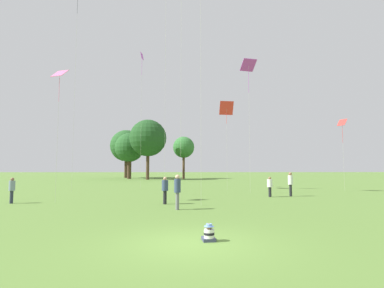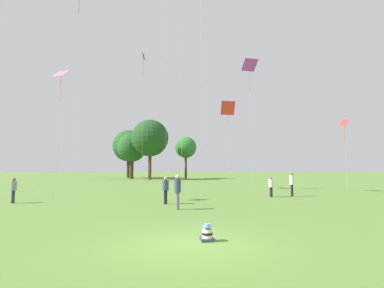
{
  "view_description": "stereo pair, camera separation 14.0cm",
  "coord_description": "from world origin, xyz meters",
  "px_view_note": "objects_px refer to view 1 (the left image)",
  "views": [
    {
      "loc": [
        -0.16,
        -8.9,
        2.2
      ],
      "look_at": [
        0.17,
        6.08,
        3.4
      ],
      "focal_mm": 28.0,
      "sensor_mm": 36.0,
      "label": 1
    },
    {
      "loc": [
        -0.02,
        -8.9,
        2.2
      ],
      "look_at": [
        0.17,
        6.08,
        3.4
      ],
      "focal_mm": 28.0,
      "sensor_mm": 36.0,
      "label": 2
    }
  ],
  "objects_px": {
    "kite_5": "(77,2)",
    "distant_tree_1": "(148,138)",
    "person_standing_3": "(177,189)",
    "kite_0": "(142,65)",
    "person_standing_4": "(12,188)",
    "kite_9": "(342,125)",
    "person_standing_0": "(290,182)",
    "person_standing_1": "(165,188)",
    "distant_tree_0": "(130,148)",
    "kite_1": "(226,109)",
    "seated_toddler": "(209,234)",
    "distant_tree_3": "(126,146)",
    "kite_3": "(248,68)",
    "person_standing_2": "(270,185)",
    "distant_tree_2": "(184,147)",
    "kite_8": "(60,78)"
  },
  "relations": [
    {
      "from": "person_standing_0",
      "to": "distant_tree_3",
      "type": "xyz_separation_m",
      "value": [
        -21.6,
        44.15,
        6.08
      ]
    },
    {
      "from": "person_standing_0",
      "to": "kite_8",
      "type": "bearing_deg",
      "value": 52.47
    },
    {
      "from": "kite_0",
      "to": "kite_5",
      "type": "distance_m",
      "value": 8.51
    },
    {
      "from": "kite_5",
      "to": "distant_tree_3",
      "type": "xyz_separation_m",
      "value": [
        -2.75,
        39.06,
        -11.27
      ]
    },
    {
      "from": "person_standing_4",
      "to": "distant_tree_1",
      "type": "xyz_separation_m",
      "value": [
        3.67,
        37.9,
        6.94
      ]
    },
    {
      "from": "person_standing_2",
      "to": "kite_0",
      "type": "bearing_deg",
      "value": 157.78
    },
    {
      "from": "kite_3",
      "to": "distant_tree_3",
      "type": "distance_m",
      "value": 45.27
    },
    {
      "from": "person_standing_0",
      "to": "person_standing_1",
      "type": "bearing_deg",
      "value": 65.59
    },
    {
      "from": "kite_5",
      "to": "distant_tree_3",
      "type": "height_order",
      "value": "kite_5"
    },
    {
      "from": "person_standing_1",
      "to": "person_standing_3",
      "type": "height_order",
      "value": "person_standing_3"
    },
    {
      "from": "seated_toddler",
      "to": "person_standing_1",
      "type": "height_order",
      "value": "person_standing_1"
    },
    {
      "from": "person_standing_1",
      "to": "kite_5",
      "type": "bearing_deg",
      "value": -15.33
    },
    {
      "from": "distant_tree_0",
      "to": "seated_toddler",
      "type": "bearing_deg",
      "value": -76.85
    },
    {
      "from": "person_standing_2",
      "to": "distant_tree_3",
      "type": "xyz_separation_m",
      "value": [
        -19.84,
        44.62,
        6.31
      ]
    },
    {
      "from": "person_standing_1",
      "to": "distant_tree_3",
      "type": "xyz_separation_m",
      "value": [
        -12.15,
        49.0,
        6.22
      ]
    },
    {
      "from": "kite_3",
      "to": "distant_tree_1",
      "type": "xyz_separation_m",
      "value": [
        -12.94,
        30.28,
        -3.48
      ]
    },
    {
      "from": "kite_1",
      "to": "seated_toddler",
      "type": "bearing_deg",
      "value": 117.96
    },
    {
      "from": "person_standing_0",
      "to": "kite_8",
      "type": "xyz_separation_m",
      "value": [
        -16.41,
        -4.1,
        6.95
      ]
    },
    {
      "from": "person_standing_4",
      "to": "kite_9",
      "type": "bearing_deg",
      "value": -42.26
    },
    {
      "from": "kite_9",
      "to": "distant_tree_0",
      "type": "distance_m",
      "value": 42.25
    },
    {
      "from": "kite_9",
      "to": "distant_tree_3",
      "type": "xyz_separation_m",
      "value": [
        -28.93,
        38.42,
        0.74
      ]
    },
    {
      "from": "kite_1",
      "to": "person_standing_1",
      "type": "bearing_deg",
      "value": 102.67
    },
    {
      "from": "distant_tree_1",
      "to": "distant_tree_2",
      "type": "relative_size",
      "value": 1.31
    },
    {
      "from": "person_standing_1",
      "to": "kite_0",
      "type": "relative_size",
      "value": 0.11
    },
    {
      "from": "distant_tree_2",
      "to": "kite_9",
      "type": "bearing_deg",
      "value": -64.13
    },
    {
      "from": "kite_3",
      "to": "distant_tree_3",
      "type": "bearing_deg",
      "value": -33.41
    },
    {
      "from": "person_standing_1",
      "to": "kite_8",
      "type": "xyz_separation_m",
      "value": [
        -6.96,
        0.75,
        7.09
      ]
    },
    {
      "from": "person_standing_2",
      "to": "kite_8",
      "type": "relative_size",
      "value": 0.18
    },
    {
      "from": "kite_0",
      "to": "kite_5",
      "type": "height_order",
      "value": "kite_5"
    },
    {
      "from": "kite_5",
      "to": "person_standing_3",
      "type": "bearing_deg",
      "value": 94.37
    },
    {
      "from": "distant_tree_3",
      "to": "kite_9",
      "type": "bearing_deg",
      "value": -53.02
    },
    {
      "from": "person_standing_3",
      "to": "distant_tree_2",
      "type": "xyz_separation_m",
      "value": [
        0.04,
        45.86,
        5.33
      ]
    },
    {
      "from": "kite_8",
      "to": "distant_tree_3",
      "type": "distance_m",
      "value": 48.53
    },
    {
      "from": "seated_toddler",
      "to": "kite_5",
      "type": "relative_size",
      "value": 0.03
    },
    {
      "from": "person_standing_4",
      "to": "distant_tree_0",
      "type": "relative_size",
      "value": 0.17
    },
    {
      "from": "distant_tree_2",
      "to": "distant_tree_0",
      "type": "bearing_deg",
      "value": -178.08
    },
    {
      "from": "kite_1",
      "to": "distant_tree_3",
      "type": "distance_m",
      "value": 41.08
    },
    {
      "from": "kite_5",
      "to": "distant_tree_1",
      "type": "relative_size",
      "value": 1.75
    },
    {
      "from": "kite_8",
      "to": "distant_tree_2",
      "type": "distance_m",
      "value": 43.4
    },
    {
      "from": "kite_0",
      "to": "person_standing_0",
      "type": "bearing_deg",
      "value": -69.13
    },
    {
      "from": "person_standing_2",
      "to": "kite_5",
      "type": "height_order",
      "value": "kite_5"
    },
    {
      "from": "person_standing_1",
      "to": "distant_tree_0",
      "type": "relative_size",
      "value": 0.18
    },
    {
      "from": "person_standing_0",
      "to": "person_standing_1",
      "type": "height_order",
      "value": "person_standing_0"
    },
    {
      "from": "person_standing_1",
      "to": "distant_tree_3",
      "type": "distance_m",
      "value": 50.86
    },
    {
      "from": "kite_3",
      "to": "distant_tree_0",
      "type": "distance_m",
      "value": 39.2
    },
    {
      "from": "person_standing_0",
      "to": "kite_5",
      "type": "xyz_separation_m",
      "value": [
        -18.86,
        5.09,
        17.35
      ]
    },
    {
      "from": "kite_0",
      "to": "kite_1",
      "type": "xyz_separation_m",
      "value": [
        8.97,
        -1.33,
        -5.05
      ]
    },
    {
      "from": "person_standing_3",
      "to": "kite_0",
      "type": "relative_size",
      "value": 0.13
    },
    {
      "from": "person_standing_3",
      "to": "kite_0",
      "type": "height_order",
      "value": "kite_0"
    },
    {
      "from": "kite_9",
      "to": "distant_tree_0",
      "type": "height_order",
      "value": "distant_tree_0"
    }
  ]
}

